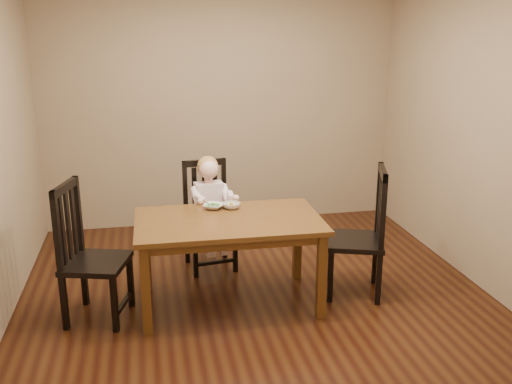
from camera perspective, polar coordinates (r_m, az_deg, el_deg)
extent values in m
cube|color=#3B1E0C|center=(5.03, -0.07, -10.22)|extent=(4.00, 4.00, 0.01)
cube|color=#927A5D|center=(6.53, -3.53, 8.41)|extent=(4.00, 0.01, 2.70)
cube|color=#927A5D|center=(2.72, 8.18, -3.15)|extent=(4.00, 0.01, 2.70)
cube|color=#927A5D|center=(5.34, 21.58, 5.52)|extent=(0.01, 4.00, 2.70)
cube|color=#472B10|center=(4.62, -2.75, -2.92)|extent=(1.51, 0.92, 0.04)
cube|color=#472B10|center=(4.64, -2.74, -3.61)|extent=(1.39, 0.80, 0.08)
cube|color=#472B10|center=(4.37, -10.95, -9.65)|extent=(0.07, 0.07, 0.71)
cube|color=#472B10|center=(4.55, 6.56, -8.39)|extent=(0.07, 0.07, 0.71)
cube|color=#472B10|center=(5.07, -10.94, -5.93)|extent=(0.07, 0.07, 0.71)
cube|color=#472B10|center=(5.22, 4.15, -4.99)|extent=(0.07, 0.07, 0.71)
cube|color=black|center=(5.42, -4.61, -3.27)|extent=(0.49, 0.48, 0.04)
cube|color=black|center=(5.71, -3.16, -4.63)|extent=(0.05, 0.05, 0.41)
cube|color=black|center=(5.63, -6.91, -5.05)|extent=(0.05, 0.05, 0.41)
cube|color=black|center=(5.39, -2.10, -5.94)|extent=(0.05, 0.05, 0.41)
cube|color=black|center=(5.30, -6.08, -6.41)|extent=(0.05, 0.05, 0.41)
cube|color=black|center=(5.54, -3.24, 0.51)|extent=(0.05, 0.05, 0.57)
cube|color=black|center=(5.46, -7.10, 0.16)|extent=(0.05, 0.05, 0.57)
cube|color=black|center=(5.43, -5.22, 2.93)|extent=(0.42, 0.09, 0.06)
cube|color=black|center=(5.53, -4.14, 0.13)|extent=(0.05, 0.03, 0.49)
cube|color=black|center=(5.51, -5.15, 0.04)|extent=(0.05, 0.03, 0.49)
cube|color=black|center=(5.49, -6.17, -0.06)|extent=(0.05, 0.03, 0.49)
cube|color=black|center=(4.64, -15.68, -6.86)|extent=(0.57, 0.59, 0.04)
cube|color=black|center=(4.98, -16.80, -8.38)|extent=(0.05, 0.05, 0.45)
cube|color=black|center=(4.64, -18.63, -10.46)|extent=(0.05, 0.05, 0.45)
cube|color=black|center=(4.86, -12.44, -8.71)|extent=(0.05, 0.05, 0.45)
cube|color=black|center=(4.51, -13.96, -10.89)|extent=(0.05, 0.05, 0.45)
cube|color=black|center=(4.78, -17.36, -2.08)|extent=(0.05, 0.05, 0.62)
cube|color=black|center=(4.42, -19.30, -3.76)|extent=(0.05, 0.05, 0.62)
cube|color=black|center=(4.52, -18.60, 0.44)|extent=(0.16, 0.45, 0.07)
cube|color=black|center=(4.70, -17.76, -2.83)|extent=(0.03, 0.05, 0.53)
cube|color=black|center=(4.61, -18.26, -3.27)|extent=(0.03, 0.05, 0.53)
cube|color=black|center=(4.51, -18.77, -3.73)|extent=(0.03, 0.05, 0.53)
cube|color=black|center=(4.96, 9.86, -4.87)|extent=(0.59, 0.61, 0.04)
cube|color=black|center=(4.88, 12.17, -8.53)|extent=(0.06, 0.06, 0.45)
cube|color=black|center=(5.26, 11.80, -6.63)|extent=(0.06, 0.06, 0.45)
cube|color=black|center=(4.86, 7.47, -8.41)|extent=(0.06, 0.06, 0.45)
cube|color=black|center=(5.24, 7.46, -6.50)|extent=(0.06, 0.06, 0.45)
cube|color=black|center=(4.67, 12.59, -2.02)|extent=(0.06, 0.06, 0.63)
cube|color=black|center=(5.07, 12.18, -0.54)|extent=(0.06, 0.06, 0.63)
cube|color=black|center=(4.79, 12.58, 1.94)|extent=(0.18, 0.45, 0.07)
cube|color=black|center=(4.77, 12.47, -2.03)|extent=(0.04, 0.05, 0.54)
cube|color=black|center=(4.88, 12.36, -1.62)|extent=(0.04, 0.05, 0.54)
cube|color=black|center=(4.98, 12.25, -1.24)|extent=(0.04, 0.05, 0.54)
imported|color=silver|center=(4.86, -4.28, -1.43)|extent=(0.22, 0.22, 0.04)
imported|color=silver|center=(4.86, -2.47, -1.37)|extent=(0.16, 0.16, 0.05)
cube|color=silver|center=(4.83, -4.74, -1.20)|extent=(0.11, 0.09, 0.05)
cube|color=silver|center=(4.83, -4.73, -1.38)|extent=(0.05, 0.04, 0.01)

